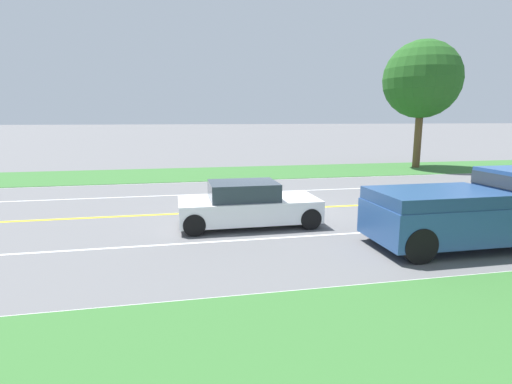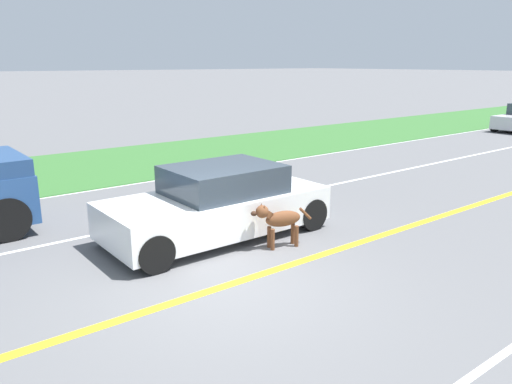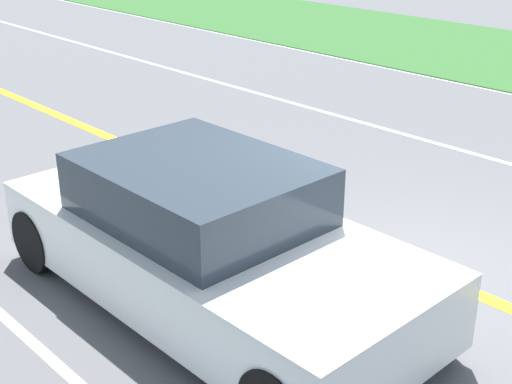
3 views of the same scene
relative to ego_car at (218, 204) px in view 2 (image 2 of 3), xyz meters
The scene contains 7 objects.
ground_plane 2.35m from the ego_car, 149.96° to the left, with size 400.00×400.00×0.00m, color #5B5B5E.
centre_divider_line 2.35m from the ego_car, 149.96° to the left, with size 0.18×160.00×0.01m, color yellow.
lane_edge_line_right 5.21m from the ego_car, 12.67° to the left, with size 0.14×160.00×0.01m, color white.
lane_dash_same_dir 2.02m from the ego_car, 36.35° to the left, with size 0.10×160.00×0.01m, color white.
grass_verge_right 8.14m from the ego_car, ahead, with size 6.00×160.00×0.03m, color #33662D.
ego_car is the anchor object (origin of this frame).
dog 1.31m from the ego_car, 157.07° to the right, with size 0.45×1.19×0.86m.
Camera 2 is at (-5.78, 3.96, 3.30)m, focal length 35.00 mm.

